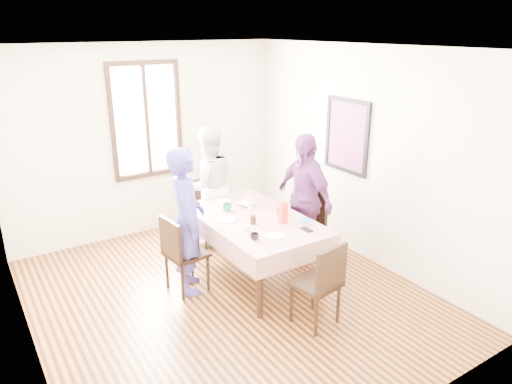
% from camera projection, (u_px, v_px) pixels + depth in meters
% --- Properties ---
extents(ground, '(4.50, 4.50, 0.00)m').
position_uv_depth(ground, '(228.00, 295.00, 5.38)').
color(ground, black).
rests_on(ground, ground).
extents(back_wall, '(4.00, 0.00, 4.00)m').
position_uv_depth(back_wall, '(147.00, 141.00, 6.71)').
color(back_wall, beige).
rests_on(back_wall, ground).
extents(right_wall, '(0.00, 4.50, 4.50)m').
position_uv_depth(right_wall, '(364.00, 156.00, 5.96)').
color(right_wall, beige).
rests_on(right_wall, ground).
extents(window_frame, '(1.02, 0.06, 1.62)m').
position_uv_depth(window_frame, '(146.00, 120.00, 6.60)').
color(window_frame, black).
rests_on(window_frame, back_wall).
extents(window_pane, '(0.90, 0.02, 1.50)m').
position_uv_depth(window_pane, '(146.00, 120.00, 6.61)').
color(window_pane, white).
rests_on(window_pane, back_wall).
extents(art_poster, '(0.04, 0.76, 0.96)m').
position_uv_depth(art_poster, '(347.00, 136.00, 6.12)').
color(art_poster, red).
rests_on(art_poster, right_wall).
extents(dining_table, '(0.97, 1.67, 0.75)m').
position_uv_depth(dining_table, '(254.00, 248.00, 5.69)').
color(dining_table, black).
rests_on(dining_table, ground).
extents(tablecloth, '(1.09, 1.79, 0.01)m').
position_uv_depth(tablecloth, '(254.00, 218.00, 5.57)').
color(tablecloth, '#4F0100').
rests_on(tablecloth, dining_table).
extents(chair_left, '(0.47, 0.47, 0.91)m').
position_uv_depth(chair_left, '(186.00, 253.00, 5.38)').
color(chair_left, black).
rests_on(chair_left, ground).
extents(chair_right, '(0.43, 0.43, 0.91)m').
position_uv_depth(chair_right, '(304.00, 225.00, 6.13)').
color(chair_right, black).
rests_on(chair_right, ground).
extents(chair_far, '(0.45, 0.45, 0.91)m').
position_uv_depth(chair_far, '(209.00, 212.00, 6.58)').
color(chair_far, black).
rests_on(chair_far, ground).
extents(chair_near, '(0.48, 0.48, 0.91)m').
position_uv_depth(chair_near, '(316.00, 283.00, 4.76)').
color(chair_near, black).
rests_on(chair_near, ground).
extents(person_left, '(0.59, 0.72, 1.69)m').
position_uv_depth(person_left, '(186.00, 221.00, 5.26)').
color(person_left, '#39318D').
rests_on(person_left, ground).
extents(person_far, '(0.87, 0.71, 1.66)m').
position_uv_depth(person_far, '(209.00, 187.00, 6.44)').
color(person_far, beige).
rests_on(person_far, ground).
extents(person_right, '(0.42, 0.98, 1.67)m').
position_uv_depth(person_right, '(304.00, 198.00, 5.99)').
color(person_right, '#622C68').
rests_on(person_right, ground).
extents(mug_black, '(0.11, 0.11, 0.07)m').
position_uv_depth(mug_black, '(255.00, 236.00, 4.99)').
color(mug_black, black).
rests_on(mug_black, tablecloth).
extents(mug_flag, '(0.10, 0.10, 0.08)m').
position_uv_depth(mug_flag, '(280.00, 211.00, 5.65)').
color(mug_flag, red).
rests_on(mug_flag, tablecloth).
extents(mug_green, '(0.13, 0.13, 0.09)m').
position_uv_depth(mug_green, '(227.00, 207.00, 5.77)').
color(mug_green, '#0C7226').
rests_on(mug_green, tablecloth).
extents(serving_bowl, '(0.27, 0.27, 0.05)m').
position_uv_depth(serving_bowl, '(246.00, 204.00, 5.94)').
color(serving_bowl, white).
rests_on(serving_bowl, tablecloth).
extents(juice_carton, '(0.08, 0.08, 0.25)m').
position_uv_depth(juice_carton, '(283.00, 212.00, 5.40)').
color(juice_carton, red).
rests_on(juice_carton, tablecloth).
extents(butter_tub, '(0.10, 0.10, 0.05)m').
position_uv_depth(butter_tub, '(306.00, 223.00, 5.36)').
color(butter_tub, white).
rests_on(butter_tub, tablecloth).
extents(jam_jar, '(0.07, 0.07, 0.10)m').
position_uv_depth(jam_jar, '(253.00, 220.00, 5.39)').
color(jam_jar, black).
rests_on(jam_jar, tablecloth).
extents(drinking_glass, '(0.06, 0.06, 0.09)m').
position_uv_depth(drinking_glass, '(247.00, 228.00, 5.18)').
color(drinking_glass, silver).
rests_on(drinking_glass, tablecloth).
extents(smartphone, '(0.08, 0.16, 0.01)m').
position_uv_depth(smartphone, '(307.00, 230.00, 5.24)').
color(smartphone, black).
rests_on(smartphone, tablecloth).
extents(flower_vase, '(0.06, 0.06, 0.12)m').
position_uv_depth(flower_vase, '(251.00, 210.00, 5.62)').
color(flower_vase, silver).
rests_on(flower_vase, tablecloth).
extents(plate_left, '(0.20, 0.20, 0.01)m').
position_uv_depth(plate_left, '(227.00, 220.00, 5.49)').
color(plate_left, white).
rests_on(plate_left, tablecloth).
extents(plate_far, '(0.20, 0.20, 0.01)m').
position_uv_depth(plate_far, '(224.00, 201.00, 6.08)').
color(plate_far, white).
rests_on(plate_far, tablecloth).
extents(plate_near, '(0.20, 0.20, 0.01)m').
position_uv_depth(plate_near, '(276.00, 236.00, 5.08)').
color(plate_near, white).
rests_on(plate_near, tablecloth).
extents(butter_lid, '(0.12, 0.12, 0.01)m').
position_uv_depth(butter_lid, '(306.00, 220.00, 5.35)').
color(butter_lid, blue).
rests_on(butter_lid, butter_tub).
extents(flower_bunch, '(0.09, 0.09, 0.10)m').
position_uv_depth(flower_bunch, '(250.00, 202.00, 5.58)').
color(flower_bunch, yellow).
rests_on(flower_bunch, flower_vase).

